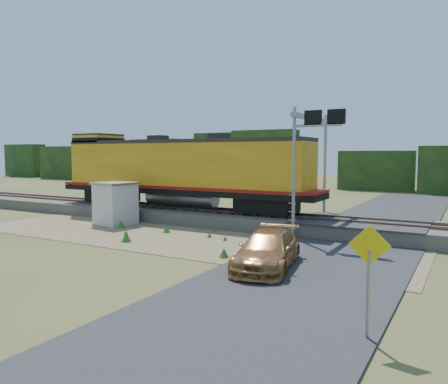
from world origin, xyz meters
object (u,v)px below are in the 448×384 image
Objects in this scene: locomotive at (178,169)px; shed at (115,203)px; road_sign at (369,268)px; car at (267,250)px; signal_gantry at (314,141)px.

shed is (-2.24, -3.87, -2.12)m from locomotive.
shed is at bearing 150.52° from road_sign.
car is (10.92, -9.08, -2.78)m from locomotive.
locomotive is 10.18m from signal_gantry.
road_sign reaches higher than car.
car is (13.16, -5.21, -0.66)m from shed.
shed is 13.24m from signal_gantry.
signal_gantry is 2.45× the size of road_sign.
signal_gantry is at bearing 85.05° from car.
signal_gantry reaches higher than locomotive.
road_sign is (5.86, -13.43, -3.49)m from signal_gantry.
locomotive reaches higher than shed.
signal_gantry is 1.38× the size of car.
shed is 0.54× the size of car.
locomotive reaches higher than road_sign.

